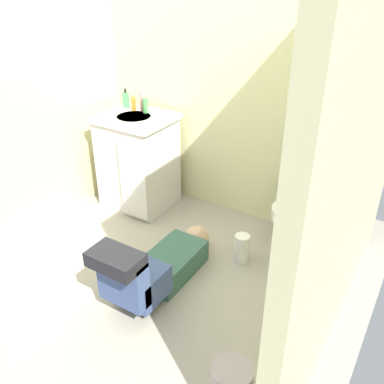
% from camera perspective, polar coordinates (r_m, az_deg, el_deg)
% --- Properties ---
extents(ground_plane, '(2.77, 2.98, 0.04)m').
position_cam_1_polar(ground_plane, '(3.09, -4.29, -10.50)').
color(ground_plane, '#A09889').
extents(wall_back, '(2.43, 0.08, 2.40)m').
position_cam_1_polar(wall_back, '(3.35, 5.58, 16.07)').
color(wall_back, beige).
rests_on(wall_back, ground_plane).
extents(wall_left, '(0.08, 1.98, 2.40)m').
position_cam_1_polar(wall_left, '(3.32, -22.38, 13.99)').
color(wall_left, beige).
rests_on(wall_left, ground_plane).
extents(wall_right, '(0.08, 1.98, 2.40)m').
position_cam_1_polar(wall_right, '(2.06, 22.09, 5.69)').
color(wall_right, beige).
rests_on(wall_right, ground_plane).
extents(toilet, '(0.36, 0.46, 0.75)m').
position_cam_1_polar(toilet, '(3.13, 14.52, -2.28)').
color(toilet, silver).
rests_on(toilet, ground_plane).
extents(vanity_cabinet, '(0.60, 0.53, 0.82)m').
position_cam_1_polar(vanity_cabinet, '(3.67, -7.29, 4.24)').
color(vanity_cabinet, silver).
rests_on(vanity_cabinet, ground_plane).
extents(faucet, '(0.02, 0.02, 0.10)m').
position_cam_1_polar(faucet, '(3.62, -6.33, 11.59)').
color(faucet, silver).
rests_on(faucet, vanity_cabinet).
extents(person_plumber, '(0.39, 1.06, 0.52)m').
position_cam_1_polar(person_plumber, '(2.82, -4.94, -9.98)').
color(person_plumber, '#33594C').
rests_on(person_plumber, ground_plane).
extents(tissue_box, '(0.22, 0.11, 0.10)m').
position_cam_1_polar(tissue_box, '(3.02, 15.27, 5.74)').
color(tissue_box, silver).
rests_on(tissue_box, toilet).
extents(soap_dispenser, '(0.06, 0.06, 0.17)m').
position_cam_1_polar(soap_dispenser, '(3.72, -8.92, 12.17)').
color(soap_dispenser, '#469E5D').
rests_on(soap_dispenser, vanity_cabinet).
extents(bottle_amber, '(0.04, 0.04, 0.11)m').
position_cam_1_polar(bottle_amber, '(3.65, -7.90, 11.75)').
color(bottle_amber, orange).
rests_on(bottle_amber, vanity_cabinet).
extents(bottle_pink, '(0.05, 0.05, 0.17)m').
position_cam_1_polar(bottle_pink, '(3.63, -6.67, 12.17)').
color(bottle_pink, pink).
rests_on(bottle_pink, vanity_cabinet).
extents(bottle_green, '(0.05, 0.05, 0.13)m').
position_cam_1_polar(bottle_green, '(3.58, -6.28, 11.59)').
color(bottle_green, '#4EA151').
rests_on(bottle_green, vanity_cabinet).
extents(paper_towel_roll, '(0.11, 0.11, 0.22)m').
position_cam_1_polar(paper_towel_roll, '(3.10, 6.73, -7.54)').
color(paper_towel_roll, white).
rests_on(paper_towel_roll, ground_plane).
extents(toilet_paper_roll, '(0.11, 0.11, 0.10)m').
position_cam_1_polar(toilet_paper_roll, '(2.75, 13.57, -15.45)').
color(toilet_paper_roll, white).
rests_on(toilet_paper_roll, ground_plane).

